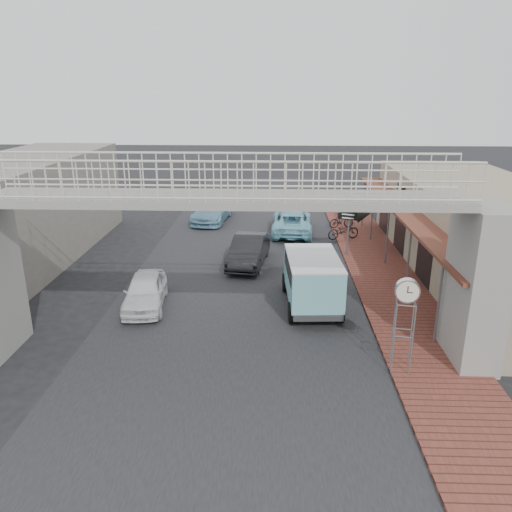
# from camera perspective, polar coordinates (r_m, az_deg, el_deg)

# --- Properties ---
(ground) EXTENTS (120.00, 120.00, 0.00)m
(ground) POSITION_cam_1_polar(r_m,az_deg,el_deg) (20.09, -2.16, -5.50)
(ground) COLOR black
(ground) RESTS_ON ground
(road_strip) EXTENTS (10.00, 60.00, 0.01)m
(road_strip) POSITION_cam_1_polar(r_m,az_deg,el_deg) (20.09, -2.16, -5.49)
(road_strip) COLOR black
(road_strip) RESTS_ON ground
(sidewalk) EXTENTS (3.00, 40.00, 0.10)m
(sidewalk) POSITION_cam_1_polar(r_m,az_deg,el_deg) (23.35, 14.54, -2.47)
(sidewalk) COLOR brown
(sidewalk) RESTS_ON ground
(shophouse_row) EXTENTS (7.20, 18.00, 4.00)m
(shophouse_row) POSITION_cam_1_polar(r_m,az_deg,el_deg) (25.02, 24.48, 2.56)
(shophouse_row) COLOR gray
(shophouse_row) RESTS_ON ground
(footbridge) EXTENTS (16.40, 2.40, 6.34)m
(footbridge) POSITION_cam_1_polar(r_m,az_deg,el_deg) (15.21, -3.41, -0.68)
(footbridge) COLOR gray
(footbridge) RESTS_ON ground
(building_far_left) EXTENTS (5.00, 14.00, 5.00)m
(building_far_left) POSITION_cam_1_polar(r_m,az_deg,el_deg) (27.88, -24.51, 5.10)
(building_far_left) COLOR gray
(building_far_left) RESTS_ON ground
(white_hatchback) EXTENTS (1.93, 3.92, 1.28)m
(white_hatchback) POSITION_cam_1_polar(r_m,az_deg,el_deg) (20.10, -12.55, -3.95)
(white_hatchback) COLOR white
(white_hatchback) RESTS_ON ground
(dark_sedan) EXTENTS (2.06, 4.49, 1.43)m
(dark_sedan) POSITION_cam_1_polar(r_m,az_deg,el_deg) (24.32, -0.83, 0.65)
(dark_sedan) COLOR black
(dark_sedan) RESTS_ON ground
(angkot_curb) EXTENTS (2.46, 5.02, 1.37)m
(angkot_curb) POSITION_cam_1_polar(r_m,az_deg,el_deg) (29.81, 4.13, 3.91)
(angkot_curb) COLOR #7EC7DA
(angkot_curb) RESTS_ON ground
(angkot_far) EXTENTS (2.54, 5.10, 1.42)m
(angkot_far) POSITION_cam_1_polar(r_m,az_deg,el_deg) (32.68, -5.02, 5.24)
(angkot_far) COLOR #6799B4
(angkot_far) RESTS_ON ground
(angkot_van) EXTENTS (2.23, 4.47, 2.14)m
(angkot_van) POSITION_cam_1_polar(r_m,az_deg,el_deg) (19.48, 6.41, -2.08)
(angkot_van) COLOR black
(angkot_van) RESTS_ON ground
(motorcycle_near) EXTENTS (2.00, 1.28, 0.99)m
(motorcycle_near) POSITION_cam_1_polar(r_m,az_deg,el_deg) (28.63, 9.94, 2.88)
(motorcycle_near) COLOR black
(motorcycle_near) RESTS_ON sidewalk
(motorcycle_far) EXTENTS (1.59, 0.85, 0.92)m
(motorcycle_far) POSITION_cam_1_polar(r_m,az_deg,el_deg) (31.02, 9.74, 4.03)
(motorcycle_far) COLOR black
(motorcycle_far) RESTS_ON sidewalk
(street_clock) EXTENTS (0.75, 0.65, 2.93)m
(street_clock) POSITION_cam_1_polar(r_m,az_deg,el_deg) (15.07, 16.86, -4.29)
(street_clock) COLOR #59595B
(street_clock) RESTS_ON sidewalk
(arrow_sign) EXTENTS (1.66, 1.12, 2.76)m
(arrow_sign) POSITION_cam_1_polar(r_m,az_deg,el_deg) (25.32, 12.11, 4.74)
(arrow_sign) COLOR #59595B
(arrow_sign) RESTS_ON sidewalk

